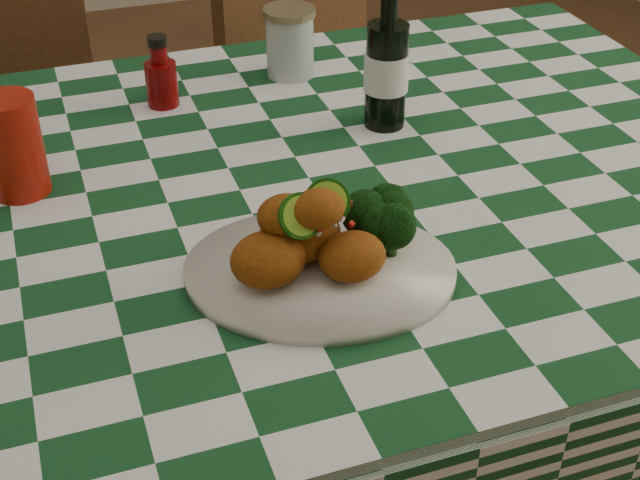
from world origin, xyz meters
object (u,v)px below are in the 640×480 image
object	(u,v)px
plate	(320,271)
wooden_chair_left	(17,195)
red_tumbler	(13,146)
mason_jar	(290,42)
ketchup_bottle	(160,71)
beer_bottle	(387,55)
dining_table	(252,393)
fried_chicken_pile	(315,229)
wooden_chair_right	(355,110)

from	to	relation	value
plate	wooden_chair_left	bearing A→B (deg)	111.09
red_tumbler	mason_jar	size ratio (longest dim) A/B	1.18
red_tumbler	ketchup_bottle	bearing A→B (deg)	40.65
ketchup_bottle	wooden_chair_left	distance (m)	0.65
red_tumbler	mason_jar	bearing A→B (deg)	27.95
beer_bottle	wooden_chair_left	size ratio (longest dim) A/B	0.27
dining_table	mason_jar	distance (m)	0.60
dining_table	red_tumbler	bearing A→B (deg)	161.08
fried_chicken_pile	mason_jar	world-z (taller)	fried_chicken_pile
ketchup_bottle	beer_bottle	size ratio (longest dim) A/B	0.50
beer_bottle	wooden_chair_left	distance (m)	0.97
plate	red_tumbler	size ratio (longest dim) A/B	2.32
dining_table	mason_jar	bearing A→B (deg)	61.94
mason_jar	wooden_chair_right	world-z (taller)	wooden_chair_right
beer_bottle	fried_chicken_pile	bearing A→B (deg)	-124.03
red_tumbler	beer_bottle	xyz separation A→B (m)	(0.56, 0.02, 0.05)
wooden_chair_right	red_tumbler	bearing A→B (deg)	-165.10
red_tumbler	ketchup_bottle	xyz separation A→B (m)	(0.24, 0.21, -0.01)
red_tumbler	ketchup_bottle	size ratio (longest dim) A/B	1.20
dining_table	plate	xyz separation A→B (m)	(0.04, -0.23, 0.40)
wooden_chair_right	mason_jar	bearing A→B (deg)	-151.23
dining_table	wooden_chair_left	bearing A→B (deg)	114.47
fried_chicken_pile	mason_jar	size ratio (longest dim) A/B	1.40
mason_jar	wooden_chair_left	xyz separation A→B (m)	(-0.51, 0.36, -0.42)
beer_bottle	wooden_chair_right	size ratio (longest dim) A/B	0.24
plate	wooden_chair_right	size ratio (longest dim) A/B	0.33
red_tumbler	beer_bottle	size ratio (longest dim) A/B	0.60
red_tumbler	wooden_chair_right	xyz separation A→B (m)	(0.75, 0.62, -0.36)
dining_table	wooden_chair_left	xyz separation A→B (m)	(-0.32, 0.71, 0.04)
plate	beer_bottle	bearing A→B (deg)	56.60
plate	red_tumbler	distance (m)	0.47
wooden_chair_left	plate	bearing A→B (deg)	-62.60
red_tumbler	beer_bottle	distance (m)	0.56
plate	wooden_chair_right	xyz separation A→B (m)	(0.42, 0.95, -0.29)
plate	beer_bottle	world-z (taller)	beer_bottle
mason_jar	red_tumbler	bearing A→B (deg)	-152.05
dining_table	ketchup_bottle	size ratio (longest dim) A/B	14.01
dining_table	wooden_chair_left	distance (m)	0.79
plate	wooden_chair_left	distance (m)	1.08
fried_chicken_pile	mason_jar	distance (m)	0.60
beer_bottle	red_tumbler	bearing A→B (deg)	-177.94
wooden_chair_left	wooden_chair_right	xyz separation A→B (m)	(0.78, 0.01, 0.07)
plate	wooden_chair_left	size ratio (longest dim) A/B	0.38
dining_table	plate	world-z (taller)	plate
dining_table	wooden_chair_right	size ratio (longest dim) A/B	1.66
plate	wooden_chair_left	world-z (taller)	wooden_chair_left
dining_table	red_tumbler	world-z (taller)	red_tumbler
plate	ketchup_bottle	world-z (taller)	ketchup_bottle
plate	mason_jar	world-z (taller)	mason_jar
ketchup_bottle	wooden_chair_right	xyz separation A→B (m)	(0.51, 0.41, -0.34)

